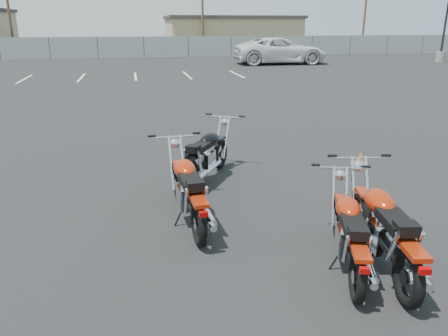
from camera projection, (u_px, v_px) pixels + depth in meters
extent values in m
plane|color=black|center=(219.00, 220.00, 6.76)|extent=(120.00, 120.00, 0.00)
torus|color=black|center=(179.00, 184.00, 7.36)|extent=(0.16, 0.66, 0.66)
cylinder|color=silver|center=(179.00, 184.00, 7.36)|extent=(0.12, 0.18, 0.17)
torus|color=black|center=(199.00, 223.00, 5.91)|extent=(0.16, 0.66, 0.66)
cylinder|color=silver|center=(199.00, 223.00, 5.91)|extent=(0.12, 0.18, 0.17)
cube|color=black|center=(188.00, 199.00, 6.62)|extent=(0.18, 1.15, 0.07)
cube|color=silver|center=(188.00, 196.00, 6.55)|extent=(0.33, 0.43, 0.33)
cylinder|color=silver|center=(188.00, 184.00, 6.49)|extent=(0.24, 0.29, 0.29)
ellipsoid|color=#982109|center=(185.00, 169.00, 6.67)|extent=(0.37, 0.65, 0.28)
cube|color=black|center=(191.00, 182.00, 6.20)|extent=(0.32, 0.62, 0.11)
cube|color=black|center=(195.00, 185.00, 5.93)|extent=(0.25, 0.21, 0.13)
cube|color=#982109|center=(199.00, 201.00, 5.78)|extent=(0.23, 0.47, 0.05)
cube|color=#982109|center=(178.00, 165.00, 7.25)|extent=(0.17, 0.38, 0.04)
cylinder|color=silver|center=(205.00, 199.00, 6.01)|extent=(0.07, 0.20, 0.43)
cylinder|color=silver|center=(186.00, 201.00, 5.94)|extent=(0.07, 0.20, 0.43)
cylinder|color=silver|center=(204.00, 210.00, 6.38)|extent=(0.17, 1.21, 0.14)
cylinder|color=silver|center=(209.00, 219.00, 6.06)|extent=(0.16, 0.39, 0.14)
cylinder|color=silver|center=(183.00, 162.00, 7.39)|extent=(0.08, 0.44, 0.86)
cylinder|color=silver|center=(171.00, 163.00, 7.34)|extent=(0.08, 0.44, 0.86)
sphere|color=silver|center=(175.00, 143.00, 7.44)|extent=(0.19, 0.19, 0.17)
cylinder|color=silver|center=(174.00, 137.00, 7.42)|extent=(0.77, 0.08, 0.03)
cylinder|color=black|center=(196.00, 133.00, 7.49)|extent=(0.13, 0.05, 0.04)
cylinder|color=black|center=(152.00, 136.00, 7.29)|extent=(0.13, 0.05, 0.04)
cylinder|color=black|center=(179.00, 215.00, 6.55)|extent=(0.17, 0.04, 0.33)
cube|color=#990505|center=(203.00, 214.00, 5.54)|extent=(0.11, 0.07, 0.07)
torus|color=black|center=(220.00, 154.00, 9.10)|extent=(0.43, 0.60, 0.63)
cylinder|color=silver|center=(220.00, 154.00, 9.10)|extent=(0.18, 0.20, 0.17)
torus|color=black|center=(190.00, 177.00, 7.73)|extent=(0.43, 0.60, 0.63)
cylinder|color=silver|center=(190.00, 177.00, 7.73)|extent=(0.18, 0.20, 0.17)
cube|color=black|center=(206.00, 162.00, 8.40)|extent=(0.68, 1.00, 0.06)
cube|color=silver|center=(205.00, 160.00, 8.34)|extent=(0.46, 0.50, 0.32)
cylinder|color=silver|center=(205.00, 150.00, 8.28)|extent=(0.32, 0.34, 0.28)
ellipsoid|color=black|center=(210.00, 140.00, 8.45)|extent=(0.60, 0.69, 0.27)
cube|color=black|center=(199.00, 147.00, 8.00)|extent=(0.54, 0.64, 0.11)
cube|color=black|center=(193.00, 149.00, 7.75)|extent=(0.30, 0.28, 0.13)
cube|color=black|center=(189.00, 159.00, 7.61)|extent=(0.40, 0.48, 0.05)
cube|color=black|center=(220.00, 138.00, 8.99)|extent=(0.31, 0.38, 0.04)
cylinder|color=silver|center=(199.00, 161.00, 7.75)|extent=(0.15, 0.19, 0.42)
cylinder|color=silver|center=(186.00, 159.00, 7.83)|extent=(0.15, 0.19, 0.42)
cylinder|color=silver|center=(208.00, 171.00, 8.08)|extent=(0.70, 1.04, 0.14)
cylinder|color=silver|center=(201.00, 176.00, 7.78)|extent=(0.31, 0.39, 0.14)
cylinder|color=silver|center=(226.00, 137.00, 9.08)|extent=(0.26, 0.38, 0.83)
cylinder|color=silver|center=(218.00, 136.00, 9.14)|extent=(0.26, 0.38, 0.83)
sphere|color=silver|center=(225.00, 122.00, 9.17)|extent=(0.23, 0.23, 0.17)
cylinder|color=silver|center=(225.00, 117.00, 9.16)|extent=(0.65, 0.42, 0.03)
cylinder|color=black|center=(242.00, 116.00, 9.00)|extent=(0.13, 0.10, 0.04)
cylinder|color=black|center=(209.00, 114.00, 9.25)|extent=(0.13, 0.10, 0.04)
cylinder|color=black|center=(197.00, 173.00, 8.42)|extent=(0.15, 0.11, 0.32)
cube|color=#990505|center=(182.00, 168.00, 7.39)|extent=(0.12, 0.11, 0.06)
torus|color=black|center=(339.00, 220.00, 6.07)|extent=(0.29, 0.60, 0.59)
cylinder|color=silver|center=(339.00, 220.00, 6.07)|extent=(0.14, 0.18, 0.16)
torus|color=black|center=(357.00, 277.00, 4.72)|extent=(0.29, 0.60, 0.59)
cylinder|color=silver|center=(357.00, 277.00, 4.72)|extent=(0.14, 0.18, 0.16)
cube|color=black|center=(347.00, 242.00, 5.39)|extent=(0.42, 1.02, 0.06)
cube|color=silver|center=(349.00, 240.00, 5.32)|extent=(0.38, 0.44, 0.30)
cylinder|color=silver|center=(350.00, 226.00, 5.26)|extent=(0.27, 0.30, 0.26)
ellipsoid|color=#982109|center=(348.00, 208.00, 5.44)|extent=(0.47, 0.64, 0.25)
cube|color=black|center=(354.00, 227.00, 4.99)|extent=(0.41, 0.60, 0.10)
cube|color=black|center=(358.00, 233.00, 4.75)|extent=(0.26, 0.24, 0.12)
cube|color=#982109|center=(361.00, 252.00, 4.61)|extent=(0.30, 0.45, 0.05)
cube|color=#982109|center=(341.00, 200.00, 5.98)|extent=(0.23, 0.36, 0.04)
cylinder|color=silver|center=(368.00, 250.00, 4.77)|extent=(0.10, 0.19, 0.39)
cylinder|color=silver|center=(346.00, 249.00, 4.80)|extent=(0.10, 0.19, 0.39)
cylinder|color=silver|center=(365.00, 259.00, 5.11)|extent=(0.42, 1.06, 0.13)
cylinder|color=silver|center=(370.00, 272.00, 4.80)|extent=(0.22, 0.37, 0.13)
cylinder|color=silver|center=(346.00, 196.00, 6.08)|extent=(0.16, 0.39, 0.78)
cylinder|color=silver|center=(333.00, 196.00, 6.10)|extent=(0.16, 0.39, 0.78)
sphere|color=silver|center=(340.00, 175.00, 6.16)|extent=(0.20, 0.20, 0.16)
cylinder|color=silver|center=(340.00, 168.00, 6.14)|extent=(0.67, 0.24, 0.03)
cylinder|color=black|center=(366.00, 167.00, 6.07)|extent=(0.12, 0.07, 0.04)
cylinder|color=black|center=(316.00, 165.00, 6.15)|extent=(0.12, 0.07, 0.04)
cylinder|color=black|center=(336.00, 259.00, 5.37)|extent=(0.15, 0.07, 0.30)
cube|color=#990505|center=(365.00, 270.00, 4.38)|extent=(0.11, 0.09, 0.06)
torus|color=black|center=(361.00, 215.00, 6.15)|extent=(0.24, 0.67, 0.66)
cylinder|color=silver|center=(361.00, 215.00, 6.15)|extent=(0.14, 0.19, 0.18)
torus|color=black|center=(408.00, 278.00, 4.64)|extent=(0.24, 0.67, 0.66)
cylinder|color=silver|center=(408.00, 278.00, 4.64)|extent=(0.14, 0.19, 0.18)
cube|color=black|center=(381.00, 239.00, 5.38)|extent=(0.32, 1.15, 0.07)
cube|color=silver|center=(384.00, 236.00, 5.31)|extent=(0.38, 0.47, 0.33)
cylinder|color=silver|center=(386.00, 222.00, 5.25)|extent=(0.27, 0.31, 0.29)
ellipsoid|color=#982109|center=(379.00, 202.00, 5.44)|extent=(0.45, 0.69, 0.28)
cube|color=black|center=(396.00, 221.00, 4.95)|extent=(0.39, 0.65, 0.11)
cube|color=black|center=(406.00, 229.00, 4.67)|extent=(0.27, 0.24, 0.13)
cube|color=#982109|center=(413.00, 250.00, 4.51)|extent=(0.28, 0.49, 0.05)
cube|color=#982109|center=(363.00, 193.00, 6.04)|extent=(0.21, 0.39, 0.04)
cylinder|color=silver|center=(417.00, 247.00, 4.71)|extent=(0.09, 0.21, 0.43)
cylinder|color=silver|center=(393.00, 247.00, 4.71)|extent=(0.09, 0.21, 0.43)
cylinder|color=silver|center=(406.00, 257.00, 5.09)|extent=(0.32, 1.21, 0.14)
cylinder|color=silver|center=(420.00, 272.00, 4.75)|extent=(0.20, 0.41, 0.15)
cylinder|color=silver|center=(367.00, 189.00, 6.17)|extent=(0.13, 0.44, 0.87)
cylinder|color=silver|center=(353.00, 189.00, 6.17)|extent=(0.13, 0.44, 0.87)
sphere|color=silver|center=(358.00, 166.00, 6.24)|extent=(0.21, 0.21, 0.18)
cylinder|color=silver|center=(359.00, 158.00, 6.23)|extent=(0.76, 0.17, 0.03)
cylinder|color=black|center=(386.00, 155.00, 6.20)|extent=(0.14, 0.06, 0.04)
cylinder|color=black|center=(332.00, 156.00, 6.19)|extent=(0.14, 0.06, 0.04)
cylinder|color=black|center=(370.00, 259.00, 5.34)|extent=(0.17, 0.06, 0.33)
cube|color=#990505|center=(425.00, 271.00, 4.26)|extent=(0.12, 0.09, 0.07)
cone|color=#DE520B|center=(360.00, 158.00, 9.33)|extent=(0.24, 0.24, 0.30)
cube|color=#DE520B|center=(360.00, 165.00, 9.38)|extent=(0.26, 0.26, 0.01)
cylinder|color=gray|center=(440.00, 57.00, 34.46)|extent=(0.70, 0.70, 0.80)
cube|color=gray|center=(144.00, 47.00, 39.00)|extent=(80.00, 0.04, 1.80)
cylinder|color=black|center=(49.00, 48.00, 37.46)|extent=(0.06, 0.06, 1.80)
cylinder|color=black|center=(98.00, 47.00, 38.23)|extent=(0.06, 0.06, 1.80)
cylinder|color=black|center=(144.00, 47.00, 39.00)|extent=(0.06, 0.06, 1.80)
cylinder|color=black|center=(188.00, 47.00, 39.78)|extent=(0.06, 0.06, 1.80)
cylinder|color=black|center=(231.00, 46.00, 40.55)|extent=(0.06, 0.06, 1.80)
cylinder|color=black|center=(272.00, 46.00, 41.32)|extent=(0.06, 0.06, 1.80)
cylinder|color=black|center=(312.00, 45.00, 42.09)|extent=(0.06, 0.06, 1.80)
cylinder|color=black|center=(350.00, 45.00, 42.86)|extent=(0.06, 0.06, 1.80)
cylinder|color=black|center=(387.00, 45.00, 43.63)|extent=(0.06, 0.06, 1.80)
cylinder|color=black|center=(423.00, 44.00, 44.40)|extent=(0.06, 0.06, 1.80)
cube|color=tan|center=(231.00, 35.00, 49.04)|extent=(14.00, 9.00, 3.40)
cube|color=#3E3534|center=(231.00, 17.00, 48.46)|extent=(14.40, 9.40, 0.30)
cylinder|color=#4F3524|center=(8.00, 5.00, 40.21)|extent=(0.24, 0.24, 9.00)
cylinder|color=#4F3524|center=(202.00, 6.00, 42.74)|extent=(0.24, 0.24, 9.00)
cylinder|color=#4F3524|center=(365.00, 8.00, 47.14)|extent=(0.24, 0.24, 9.00)
cube|color=silver|center=(25.00, 79.00, 24.00)|extent=(0.12, 4.00, 0.01)
cube|color=silver|center=(81.00, 78.00, 24.58)|extent=(0.12, 4.00, 0.01)
cube|color=silver|center=(135.00, 76.00, 25.15)|extent=(0.12, 4.00, 0.01)
cube|color=silver|center=(187.00, 75.00, 25.73)|extent=(0.12, 4.00, 0.01)
cube|color=silver|center=(237.00, 74.00, 26.31)|extent=(0.12, 4.00, 0.01)
imported|color=silver|center=(281.00, 43.00, 32.49)|extent=(3.38, 8.06, 3.03)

